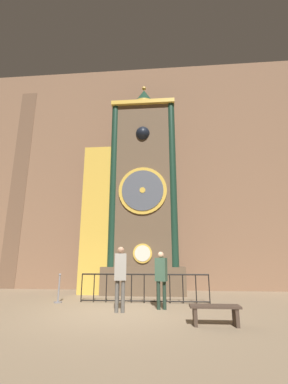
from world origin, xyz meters
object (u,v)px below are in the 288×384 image
at_px(clock_tower, 135,196).
at_px(stanchion_post, 59,293).
at_px(visitor_near, 120,272).
at_px(visitor_far, 161,274).
at_px(visitor_bench, 215,311).

xyz_separation_m(clock_tower, stanchion_post, (-2.35, -2.42, -4.00)).
height_order(visitor_near, visitor_far, visitor_near).
bearing_deg(visitor_near, stanchion_post, 140.53).
bearing_deg(visitor_bench, visitor_far, 125.32).
xyz_separation_m(visitor_near, visitor_bench, (2.45, -1.24, -0.79)).
height_order(clock_tower, stanchion_post, clock_tower).
height_order(clock_tower, visitor_bench, clock_tower).
relative_size(visitor_near, stanchion_post, 1.89).
distance_m(clock_tower, visitor_far, 4.83).
height_order(visitor_far, visitor_bench, visitor_far).
bearing_deg(clock_tower, stanchion_post, -134.15).
bearing_deg(stanchion_post, visitor_near, -30.81).
relative_size(stanchion_post, visitor_bench, 0.84).
relative_size(clock_tower, stanchion_post, 10.59).
bearing_deg(visitor_far, visitor_near, -136.49).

